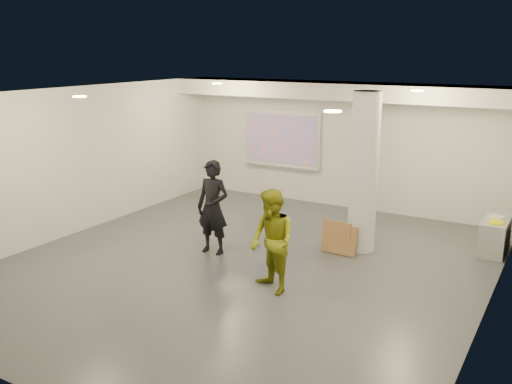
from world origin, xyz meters
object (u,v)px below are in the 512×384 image
Objects in this scene: woman at (213,207)px; credenza at (495,235)px; projection_screen at (282,139)px; column at (364,173)px; man at (272,242)px.

credenza is at bearing 28.60° from woman.
column is at bearing -40.56° from projection_screen.
projection_screen is 1.91× the size of credenza.
column reaches higher than man.
column is 2.76m from credenza.
credenza is at bearing 82.58° from man.
column is 1.82× the size of man.
projection_screen is 4.31m from woman.
man reaches higher than credenza.
woman is at bearing -179.76° from man.
credenza is 0.67× the size of man.
column reaches higher than projection_screen.
column reaches higher than woman.
credenza is at bearing 27.36° from column.
woman is (-2.34, -1.54, -0.62)m from column.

